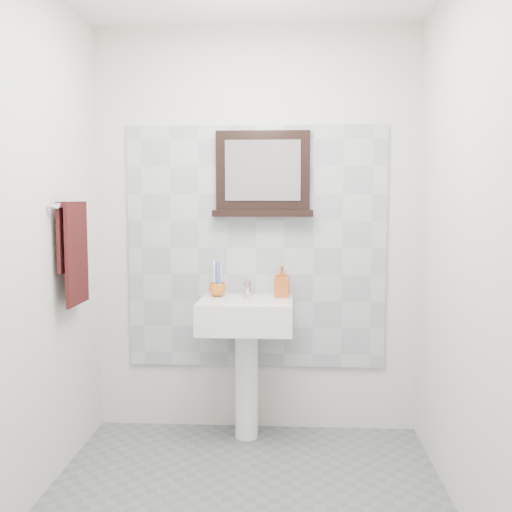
{
  "coord_description": "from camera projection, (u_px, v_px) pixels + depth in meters",
  "views": [
    {
      "loc": [
        0.21,
        -2.61,
        1.46
      ],
      "look_at": [
        0.03,
        0.55,
        1.15
      ],
      "focal_mm": 42.0,
      "sensor_mm": 36.0,
      "label": 1
    }
  ],
  "objects": [
    {
      "name": "back_wall",
      "position": [
        256.0,
        231.0,
        3.72
      ],
      "size": [
        2.0,
        0.01,
        2.5
      ],
      "primitive_type": "cube",
      "color": "silver",
      "rests_on": "ground"
    },
    {
      "name": "front_wall",
      "position": [
        206.0,
        279.0,
        1.53
      ],
      "size": [
        2.0,
        0.01,
        2.5
      ],
      "primitive_type": "cube",
      "color": "silver",
      "rests_on": "ground"
    },
    {
      "name": "framed_mirror",
      "position": [
        263.0,
        176.0,
        3.64
      ],
      "size": [
        0.61,
        0.11,
        0.52
      ],
      "color": "black",
      "rests_on": "back_wall"
    },
    {
      "name": "toothbrush_cup",
      "position": [
        217.0,
        290.0,
        3.64
      ],
      "size": [
        0.11,
        0.11,
        0.08
      ],
      "primitive_type": "imported",
      "rotation": [
        0.0,
        0.0,
        0.07
      ],
      "color": "#CB6917",
      "rests_on": "pedestal_sink"
    },
    {
      "name": "soap_dispenser",
      "position": [
        282.0,
        281.0,
        3.61
      ],
      "size": [
        0.09,
        0.09,
        0.19
      ],
      "primitive_type": "imported",
      "rotation": [
        0.0,
        0.0,
        -0.07
      ],
      "color": "#B02D14",
      "rests_on": "pedestal_sink"
    },
    {
      "name": "right_wall",
      "position": [
        474.0,
        246.0,
        2.57
      ],
      "size": [
        0.01,
        2.2,
        2.5
      ],
      "primitive_type": "cube",
      "color": "silver",
      "rests_on": "ground"
    },
    {
      "name": "towel_bar",
      "position": [
        71.0,
        205.0,
        3.17
      ],
      "size": [
        0.07,
        0.4,
        0.03
      ],
      "color": "silver",
      "rests_on": "left_wall"
    },
    {
      "name": "pedestal_sink",
      "position": [
        246.0,
        330.0,
        3.55
      ],
      "size": [
        0.55,
        0.44,
        0.96
      ],
      "color": "white",
      "rests_on": "ground"
    },
    {
      "name": "splashback",
      "position": [
        256.0,
        248.0,
        3.72
      ],
      "size": [
        1.6,
        0.02,
        1.5
      ],
      "primitive_type": "cube",
      "color": "#A4ADB1",
      "rests_on": "back_wall"
    },
    {
      "name": "hand_towel",
      "position": [
        73.0,
        245.0,
        3.19
      ],
      "size": [
        0.06,
        0.3,
        0.55
      ],
      "color": "black",
      "rests_on": "towel_bar"
    },
    {
      "name": "left_wall",
      "position": [
        20.0,
        244.0,
        2.68
      ],
      "size": [
        0.01,
        2.2,
        2.5
      ],
      "primitive_type": "cube",
      "color": "silver",
      "rests_on": "ground"
    },
    {
      "name": "toothbrushes",
      "position": [
        218.0,
        276.0,
        3.63
      ],
      "size": [
        0.05,
        0.04,
        0.21
      ],
      "color": "white",
      "rests_on": "toothbrush_cup"
    }
  ]
}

